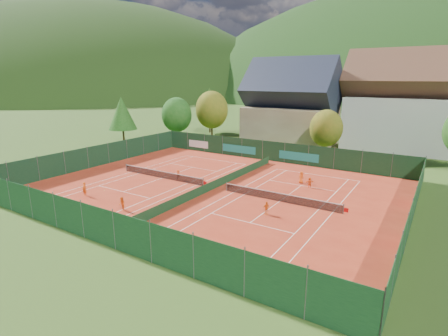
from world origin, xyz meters
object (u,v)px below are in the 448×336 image
at_px(ball_hopper, 258,262).
at_px(player_right_far_b, 310,182).
at_px(player_left_far, 178,175).
at_px(player_left_near, 85,189).
at_px(player_right_near, 266,208).
at_px(player_right_far_a, 301,177).
at_px(player_left_mid, 122,204).
at_px(chalet, 291,109).
at_px(hotel_block_a, 410,107).

xyz_separation_m(ball_hopper, player_right_far_b, (-3.02, 19.17, 0.04)).
bearing_deg(player_left_far, player_left_near, 93.17).
bearing_deg(ball_hopper, player_right_near, 112.19).
bearing_deg(player_right_far_a, ball_hopper, 115.51).
relative_size(player_left_near, player_left_mid, 1.12).
bearing_deg(player_left_far, chalet, -67.70).
bearing_deg(player_right_far_b, ball_hopper, 59.01).
bearing_deg(player_right_far_b, player_right_far_a, -78.69).
bearing_deg(player_left_near, player_left_far, 60.99).
distance_m(player_left_mid, player_right_near, 13.74).
xyz_separation_m(chalet, player_right_far_b, (12.03, -23.79, -6.03)).
relative_size(hotel_block_a, player_left_mid, 16.21).
distance_m(player_left_mid, player_right_far_b, 20.92).
relative_size(player_right_far_a, player_right_far_b, 1.20).
bearing_deg(player_right_far_b, player_left_mid, 12.25).
distance_m(player_left_mid, player_left_far, 11.13).
relative_size(player_right_near, player_right_far_b, 1.07).
bearing_deg(player_left_far, player_right_near, -169.80).
xyz_separation_m(chalet, player_left_mid, (-0.79, -40.33, -5.96)).
height_order(chalet, player_right_far_b, chalet).
xyz_separation_m(chalet, player_left_far, (-2.85, -29.39, -6.00)).
bearing_deg(player_left_near, chalet, 74.92).
relative_size(chalet, player_right_near, 12.67).
distance_m(chalet, player_left_far, 30.13).
bearing_deg(player_right_far_a, player_right_far_b, 154.41).
distance_m(ball_hopper, player_right_near, 9.78).
height_order(ball_hopper, player_left_near, player_left_near).
xyz_separation_m(player_right_near, player_right_far_a, (-0.76, 11.27, 0.08)).
xyz_separation_m(player_left_near, player_left_far, (4.63, 10.09, -0.13)).
relative_size(player_left_far, player_right_near, 0.97).
xyz_separation_m(hotel_block_a, player_right_far_b, (-6.97, -29.79, -6.78)).
relative_size(player_left_near, player_right_near, 1.17).
bearing_deg(chalet, hotel_block_a, 17.53).
bearing_deg(player_right_far_b, player_left_far, -19.34).
xyz_separation_m(ball_hopper, player_left_near, (-22.54, 3.48, 0.19)).
xyz_separation_m(chalet, hotel_block_a, (19.00, 6.00, 0.76)).
bearing_deg(player_left_far, hotel_block_a, -93.85).
height_order(player_left_far, player_right_far_b, player_left_far).
distance_m(player_right_near, player_right_far_b, 10.14).
xyz_separation_m(player_right_near, player_right_far_b, (0.67, 10.12, -0.04)).
bearing_deg(player_left_near, ball_hopper, -13.12).
bearing_deg(player_right_far_b, hotel_block_a, -143.12).
distance_m(hotel_block_a, player_right_near, 41.19).
xyz_separation_m(player_left_near, player_right_near, (18.85, 5.57, -0.11)).
height_order(hotel_block_a, ball_hopper, hotel_block_a).
bearing_deg(player_right_far_b, player_left_near, -1.16).
bearing_deg(player_left_mid, player_right_near, 56.83).
distance_m(chalet, player_right_near, 36.26).
distance_m(ball_hopper, player_right_far_a, 20.80).
distance_m(player_left_near, player_right_near, 19.66).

